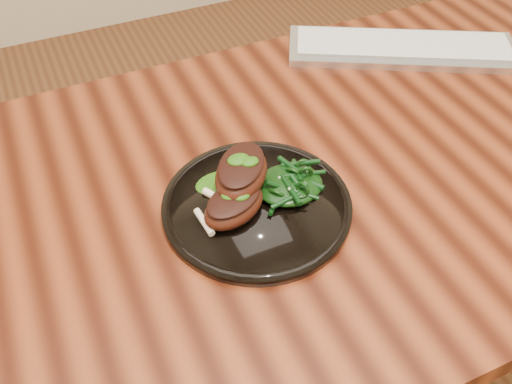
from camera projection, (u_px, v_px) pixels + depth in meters
desk at (282, 213)px, 0.97m from camera, size 1.60×0.80×0.75m
plate at (257, 206)px, 0.86m from camera, size 0.29×0.29×0.02m
lamb_chop_front at (233, 205)px, 0.82m from camera, size 0.12×0.10×0.05m
lamb_chop_back at (241, 172)px, 0.84m from camera, size 0.13×0.14×0.05m
herb_smear at (220, 182)px, 0.88m from camera, size 0.08×0.05×0.00m
greens_heap at (289, 181)px, 0.86m from camera, size 0.11×0.10×0.04m
keyboard at (402, 48)px, 1.17m from camera, size 0.48×0.34×0.02m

